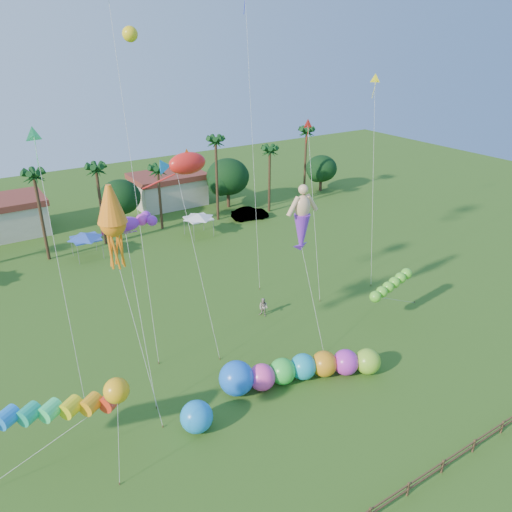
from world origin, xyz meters
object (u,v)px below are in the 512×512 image
spectator_b (263,307)px  caterpillar_inflatable (295,370)px  car_b (250,214)px  blue_ball (197,417)px

spectator_b → caterpillar_inflatable: 9.84m
car_b → spectator_b: size_ratio=2.85×
car_b → caterpillar_inflatable: (-16.14, -32.00, 0.24)m
car_b → caterpillar_inflatable: bearing=164.3°
spectator_b → blue_ball: bearing=-76.7°
spectator_b → caterpillar_inflatable: caterpillar_inflatable is taller
caterpillar_inflatable → blue_ball: (-8.49, -0.48, 0.01)m
car_b → spectator_b: bearing=161.6°
caterpillar_inflatable → blue_ball: size_ratio=5.67×
blue_ball → caterpillar_inflatable: bearing=3.2°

